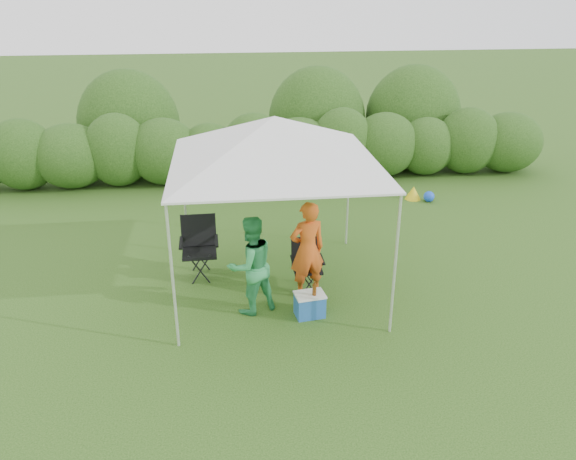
{
  "coord_description": "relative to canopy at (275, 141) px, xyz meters",
  "views": [
    {
      "loc": [
        -0.75,
        -7.6,
        4.59
      ],
      "look_at": [
        0.19,
        0.4,
        1.05
      ],
      "focal_mm": 35.0,
      "sensor_mm": 36.0,
      "label": 1
    }
  ],
  "objects": [
    {
      "name": "woman",
      "position": [
        -0.44,
        -0.69,
        -1.69
      ],
      "size": [
        0.93,
        0.85,
        1.54
      ],
      "primitive_type": "imported",
      "rotation": [
        0.0,
        0.0,
        3.58
      ],
      "color": "#339C57",
      "rests_on": "ground"
    },
    {
      "name": "cooler",
      "position": [
        0.42,
        -0.95,
        -2.27
      ],
      "size": [
        0.48,
        0.38,
        0.37
      ],
      "rotation": [
        0.0,
        0.0,
        0.14
      ],
      "color": "#245AA8",
      "rests_on": "ground"
    },
    {
      "name": "chair_left",
      "position": [
        -1.24,
        0.58,
        -1.88
      ],
      "size": [
        0.66,
        0.59,
        1.04
      ],
      "rotation": [
        0.0,
        0.0,
        0.02
      ],
      "color": "black",
      "rests_on": "ground"
    },
    {
      "name": "man",
      "position": [
        0.47,
        -0.33,
        -1.67
      ],
      "size": [
        0.66,
        0.52,
        1.59
      ],
      "primitive_type": "imported",
      "rotation": [
        0.0,
        0.0,
        3.4
      ],
      "color": "#D95318",
      "rests_on": "ground"
    },
    {
      "name": "hedge",
      "position": [
        0.11,
        5.5,
        -1.64
      ],
      "size": [
        14.94,
        1.53,
        1.8
      ],
      "color": "#2E541A",
      "rests_on": "ground"
    },
    {
      "name": "lawn_toy",
      "position": [
        3.64,
        3.66,
        -2.32
      ],
      "size": [
        0.62,
        0.51,
        0.31
      ],
      "color": "yellow",
      "rests_on": "ground"
    },
    {
      "name": "bottle",
      "position": [
        0.48,
        -0.99,
        -1.98
      ],
      "size": [
        0.06,
        0.06,
        0.23
      ],
      "primitive_type": "cylinder",
      "color": "#592D0C",
      "rests_on": "cooler"
    },
    {
      "name": "chair_right",
      "position": [
        0.5,
        -0.06,
        -1.99
      ],
      "size": [
        0.52,
        0.47,
        0.83
      ],
      "rotation": [
        0.0,
        0.0,
        0.01
      ],
      "color": "black",
      "rests_on": "ground"
    },
    {
      "name": "canopy",
      "position": [
        0.0,
        0.0,
        0.0
      ],
      "size": [
        3.1,
        3.1,
        2.83
      ],
      "color": "silver",
      "rests_on": "ground"
    },
    {
      "name": "ground",
      "position": [
        0.0,
        -0.5,
        -2.46
      ],
      "size": [
        70.0,
        70.0,
        0.0
      ],
      "primitive_type": "plane",
      "color": "#375D1D"
    }
  ]
}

